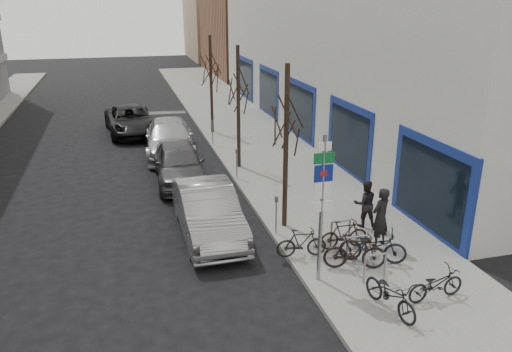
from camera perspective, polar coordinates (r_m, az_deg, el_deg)
ground at (r=13.37m, az=-2.78°, el=-13.64°), size 120.00×120.00×0.00m
sidewalk_east at (r=23.19m, az=2.63°, el=1.34°), size 5.00×70.00×0.15m
commercial_building at (r=33.25m, az=20.97°, el=14.33°), size 20.00×32.00×10.00m
brick_building_far at (r=53.30m, az=1.47°, el=15.98°), size 12.00×14.00×8.00m
tan_building_far at (r=67.88m, az=-1.92°, el=17.17°), size 13.00×12.00×9.00m
highway_sign_pole at (r=12.87m, az=7.55°, el=-2.79°), size 0.55×0.10×4.20m
bike_rack at (r=14.67m, az=11.41°, el=-7.84°), size 0.66×2.26×0.83m
tree_near at (r=15.60m, az=3.53°, el=7.64°), size 1.80×1.80×5.50m
tree_mid at (r=21.75m, az=-2.06°, el=11.06°), size 1.80×1.80×5.50m
tree_far at (r=28.07m, az=-5.22°, el=12.91°), size 1.80×1.80×5.50m
meter_front at (r=15.98m, az=2.34°, el=-4.05°), size 0.10×0.08×1.27m
meter_mid at (r=20.95m, az=-2.21°, el=1.76°), size 0.10×0.08×1.27m
meter_back at (r=26.14m, az=-4.99°, el=5.31°), size 0.10×0.08×1.27m
bike_near_left at (r=12.71m, az=15.17°, el=-12.61°), size 0.88×1.85×1.09m
bike_near_right at (r=14.30m, az=11.25°, el=-8.43°), size 1.86×1.04×1.08m
bike_mid_curb at (r=14.75m, az=13.25°, el=-7.50°), size 1.97×1.35×1.17m
bike_mid_inner at (r=14.75m, az=5.22°, el=-7.59°), size 1.55×0.66×0.91m
bike_far_curb at (r=13.52m, az=19.90°, el=-11.30°), size 1.65×0.63×0.99m
bike_far_inner at (r=15.39m, az=10.01°, el=-6.55°), size 1.55×0.49×0.94m
parked_car_front at (r=16.27m, az=-5.52°, el=-4.03°), size 1.82×5.07×1.66m
parked_car_mid at (r=21.13m, az=-8.77°, el=1.47°), size 2.12×4.97×1.67m
parked_car_back at (r=25.11m, az=-9.84°, el=4.29°), size 2.72×5.85×1.65m
lane_car at (r=29.59m, az=-14.11°, el=6.19°), size 3.08×5.78×1.55m
pedestrian_near at (r=15.60m, az=14.03°, el=-4.59°), size 0.80×0.68×1.87m
pedestrian_far at (r=16.87m, az=12.35°, el=-3.05°), size 0.66×0.50×1.62m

